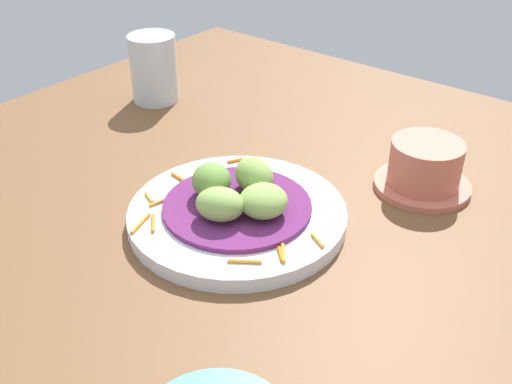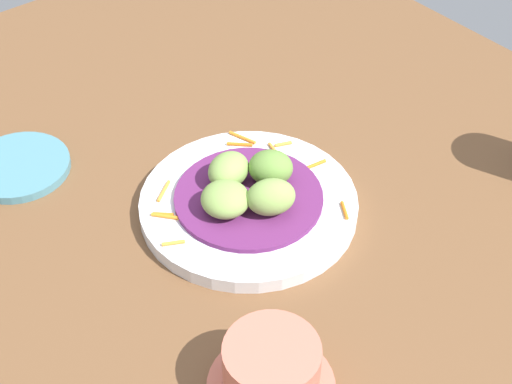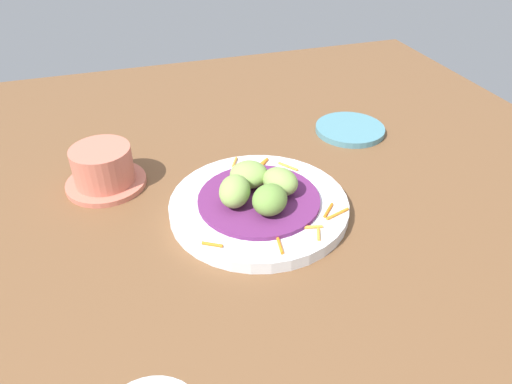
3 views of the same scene
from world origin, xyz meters
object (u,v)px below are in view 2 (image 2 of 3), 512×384
(main_plate, at_px, (249,205))
(side_plate_small, at_px, (19,167))
(guac_scoop_back, at_px, (225,199))
(guac_scoop_left, at_px, (271,197))
(terracotta_bowl, at_px, (271,372))
(guac_scoop_right, at_px, (227,169))
(guac_scoop_center, at_px, (271,168))

(main_plate, xyz_separation_m, side_plate_small, (-0.17, 0.22, -0.00))
(main_plate, relative_size, guac_scoop_back, 4.57)
(guac_scoop_left, distance_m, terracotta_bowl, 0.21)
(guac_scoop_right, height_order, side_plate_small, guac_scoop_right)
(main_plate, height_order, side_plate_small, main_plate)
(guac_scoop_left, bearing_deg, guac_scoop_right, 95.58)
(guac_scoop_left, xyz_separation_m, guac_scoop_right, (-0.01, 0.07, -0.00))
(guac_scoop_right, relative_size, terracotta_bowl, 0.45)
(guac_scoop_center, bearing_deg, guac_scoop_back, -174.42)
(guac_scoop_center, relative_size, terracotta_bowl, 0.43)
(guac_scoop_center, bearing_deg, guac_scoop_right, 140.58)
(side_plate_small, bearing_deg, guac_scoop_right, -48.94)
(terracotta_bowl, bearing_deg, guac_scoop_right, 61.19)
(guac_scoop_back, bearing_deg, side_plate_small, 120.67)
(main_plate, xyz_separation_m, guac_scoop_back, (-0.03, -0.00, 0.03))
(main_plate, bearing_deg, guac_scoop_left, -84.42)
(main_plate, bearing_deg, side_plate_small, 127.00)
(main_plate, height_order, guac_scoop_back, guac_scoop_back)
(side_plate_small, bearing_deg, guac_scoop_left, -56.29)
(side_plate_small, bearing_deg, terracotta_bowl, -84.56)
(main_plate, xyz_separation_m, guac_scoop_right, (-0.00, 0.03, 0.03))
(guac_scoop_right, xyz_separation_m, guac_scoop_back, (-0.03, -0.04, -0.00))
(guac_scoop_right, bearing_deg, side_plate_small, 131.06)
(guac_scoop_center, height_order, side_plate_small, guac_scoop_center)
(main_plate, distance_m, guac_scoop_right, 0.05)
(main_plate, xyz_separation_m, terracotta_bowl, (-0.13, -0.19, 0.02))
(main_plate, relative_size, terracotta_bowl, 2.09)
(guac_scoop_center, height_order, guac_scoop_right, guac_scoop_center)
(guac_scoop_left, xyz_separation_m, terracotta_bowl, (-0.13, -0.16, -0.01))
(guac_scoop_back, bearing_deg, terracotta_bowl, -116.42)
(terracotta_bowl, bearing_deg, guac_scoop_left, 50.49)
(guac_scoop_right, xyz_separation_m, side_plate_small, (-0.17, 0.19, -0.04))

